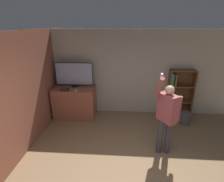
{
  "coord_description": "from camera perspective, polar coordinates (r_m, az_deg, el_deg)",
  "views": [
    {
      "loc": [
        -0.12,
        -2.25,
        2.81
      ],
      "look_at": [
        -0.4,
        1.92,
        1.22
      ],
      "focal_mm": 28.0,
      "sensor_mm": 36.0,
      "label": 1
    }
  ],
  "objects": [
    {
      "name": "person",
      "position": [
        3.98,
        17.46,
        -7.27
      ],
      "size": [
        0.56,
        0.55,
        1.96
      ],
      "rotation": [
        0.0,
        0.0,
        -0.97
      ],
      "color": "#383842",
      "rests_on": "ground_plane"
    },
    {
      "name": "television",
      "position": [
        5.54,
        -12.27,
        5.35
      ],
      "size": [
        1.16,
        0.22,
        0.77
      ],
      "color": "black",
      "rests_on": "tv_ledge"
    },
    {
      "name": "wall_back",
      "position": [
        5.63,
        4.98,
        5.77
      ],
      "size": [
        6.69,
        0.06,
        2.7
      ],
      "color": "#B2AD9E",
      "rests_on": "ground_plane"
    },
    {
      "name": "bookshelf",
      "position": [
        5.91,
        20.59,
        -1.0
      ],
      "size": [
        0.78,
        0.28,
        1.53
      ],
      "color": "brown",
      "rests_on": "ground_plane"
    },
    {
      "name": "waste_bin",
      "position": [
        5.75,
        22.7,
        -8.13
      ],
      "size": [
        0.33,
        0.33,
        0.36
      ],
      "color": "#4C4C51",
      "rests_on": "ground_plane"
    },
    {
      "name": "remote_loose",
      "position": [
        5.25,
        -11.67,
        0.1
      ],
      "size": [
        0.05,
        0.14,
        0.02
      ],
      "color": "white",
      "rests_on": "tv_ledge"
    },
    {
      "name": "tv_ledge",
      "position": [
        5.71,
        -11.95,
        -3.6
      ],
      "size": [
        1.28,
        0.72,
        0.98
      ],
      "color": "#93513D",
      "rests_on": "ground_plane"
    },
    {
      "name": "wall_side_brick",
      "position": [
        4.68,
        -25.17,
        0.65
      ],
      "size": [
        0.06,
        4.76,
        2.7
      ],
      "color": "#93513D",
      "rests_on": "ground_plane"
    },
    {
      "name": "game_console",
      "position": [
        5.37,
        -15.2,
        0.47
      ],
      "size": [
        0.23,
        0.17,
        0.06
      ],
      "color": "black",
      "rests_on": "tv_ledge"
    }
  ]
}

